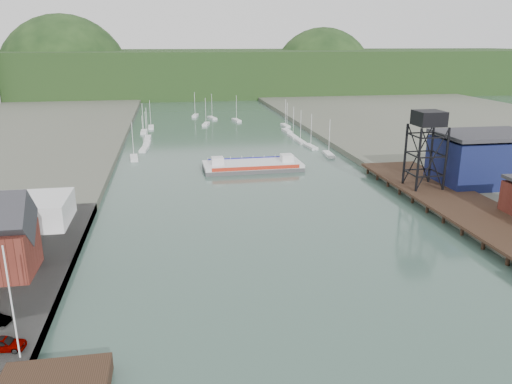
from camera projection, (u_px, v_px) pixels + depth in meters
name	position (u px, v px, depth m)	size (l,w,h in m)	color
east_pier	(465.00, 206.00, 93.94)	(14.00, 70.00, 2.45)	black
white_shed	(15.00, 212.00, 84.86)	(18.00, 12.00, 4.50)	silver
flagpole	(12.00, 303.00, 47.85)	(0.16, 0.16, 12.00)	silver
lift_tower	(429.00, 123.00, 101.88)	(6.50, 6.50, 16.00)	black
blue_shed	(484.00, 159.00, 108.71)	(20.50, 14.50, 11.30)	#0C1637
marina_sailboats	(220.00, 133.00, 176.49)	(57.71, 92.65, 0.90)	silver
distant_hills	(188.00, 75.00, 326.50)	(500.00, 120.00, 80.00)	black
chain_ferry	(253.00, 166.00, 128.16)	(25.27, 10.68, 3.61)	#454547
car_west_a	(3.00, 343.00, 50.56)	(1.76, 4.37, 1.49)	#999999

